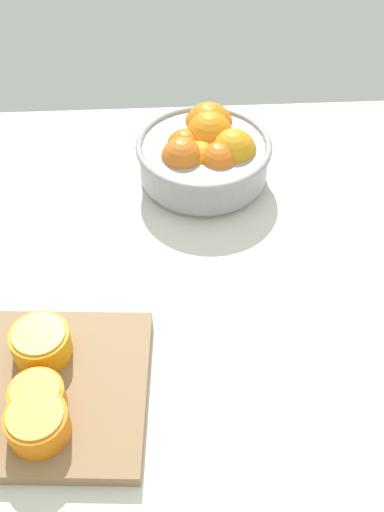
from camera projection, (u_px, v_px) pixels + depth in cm
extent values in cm
cube|color=silver|center=(216.00, 314.00, 93.56)|extent=(129.66, 101.37, 3.00)
cylinder|color=#99999E|center=(204.00, 176.00, 111.76)|extent=(19.74, 19.74, 1.20)
cylinder|color=#99999E|center=(205.00, 160.00, 109.24)|extent=(21.45, 21.45, 5.77)
torus|color=#99999E|center=(205.00, 146.00, 107.16)|extent=(22.65, 22.65, 1.20)
sphere|color=orange|center=(233.00, 152.00, 107.08)|extent=(7.86, 7.86, 7.86)
sphere|color=orange|center=(209.00, 135.00, 109.06)|extent=(7.89, 7.89, 7.89)
sphere|color=orange|center=(209.00, 127.00, 112.93)|extent=(8.57, 8.57, 8.57)
sphere|color=orange|center=(186.00, 148.00, 108.87)|extent=(6.67, 6.67, 6.67)
sphere|color=orange|center=(182.00, 159.00, 105.60)|extent=(6.99, 6.99, 6.99)
sphere|color=orange|center=(201.00, 162.00, 107.32)|extent=(7.35, 7.35, 7.35)
sphere|color=orange|center=(219.00, 163.00, 105.88)|extent=(6.93, 6.93, 6.93)
cube|color=olive|center=(16.00, 390.00, 81.89)|extent=(34.61, 26.07, 1.98)
cylinder|color=orange|center=(38.00, 398.00, 77.98)|extent=(6.77, 6.77, 3.41)
cylinder|color=#F5BC4A|center=(35.00, 390.00, 76.64)|extent=(5.96, 5.96, 0.30)
cylinder|color=orange|center=(37.00, 424.00, 75.51)|extent=(7.51, 7.51, 3.67)
cylinder|color=#FBA94E|center=(34.00, 415.00, 74.08)|extent=(6.61, 6.61, 0.30)
cylinder|color=orange|center=(41.00, 343.00, 83.35)|extent=(7.70, 7.70, 3.80)
cylinder|color=#FEA962|center=(38.00, 333.00, 81.87)|extent=(6.78, 6.78, 0.30)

